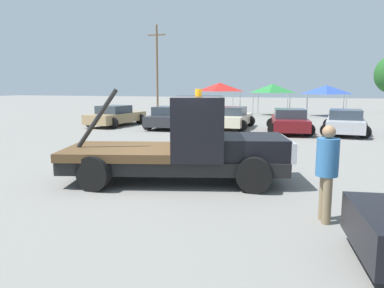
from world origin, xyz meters
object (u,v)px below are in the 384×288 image
Objects in this scene: utility_pole at (157,65)px; parked_car_tan at (116,116)px; parked_car_maroon at (289,121)px; parked_car_silver at (345,122)px; canopy_tent_red at (220,87)px; tow_truck at (188,146)px; person_near_truck at (327,167)px; parked_car_cream at (231,118)px; canopy_tent_green at (272,88)px; canopy_tent_blue at (326,90)px; parked_car_charcoal at (170,117)px.

parked_car_tan is at bearing -73.86° from utility_pole.
parked_car_maroon and parked_car_silver have the same top height.
utility_pole is at bearing 145.80° from canopy_tent_red.
tow_truck is 4.06m from person_near_truck.
parked_car_cream is 0.89× the size of parked_car_maroon.
person_near_truck is at bearing -47.07° from tow_truck.
parked_car_cream is at bearing 86.91° from parked_car_silver.
parked_car_maroon is at bearing -86.22° from parked_car_tan.
parked_car_maroon is (11.07, -0.18, 0.00)m from parked_car_tan.
parked_car_tan is at bearing 95.83° from parked_car_cream.
utility_pole reaches higher than canopy_tent_green.
parked_car_maroon is 1.44× the size of canopy_tent_red.
parked_car_silver is at bearing -109.57° from person_near_truck.
tow_truck is at bearing -88.56° from canopy_tent_green.
canopy_tent_red is at bearing 174.49° from canopy_tent_blue.
parked_car_cream is 3.68m from parked_car_maroon.
canopy_tent_red is (-4.03, 12.84, 1.86)m from parked_car_cream.
parked_car_charcoal is (3.83, 0.01, 0.00)m from parked_car_tan.
parked_car_tan is at bearing 86.24° from parked_car_charcoal.
utility_pole is (-9.30, 6.32, 2.62)m from canopy_tent_red.
canopy_tent_red is at bearing 20.37° from parked_car_maroon.
canopy_tent_green is at bearing -29.89° from parked_car_tan.
person_near_truck is at bearing -81.34° from canopy_tent_green.
parked_car_maroon is at bearing 99.74° from parked_car_silver.
canopy_tent_green is at bearing -6.15° from parked_car_cream.
parked_car_silver is (10.17, 0.14, 0.00)m from parked_car_charcoal.
parked_car_tan is 15.33m from canopy_tent_green.
canopy_tent_blue is 20.52m from utility_pole.
canopy_tent_red is (3.51, 13.71, 1.86)m from parked_car_tan.
parked_car_tan is 18.43m from canopy_tent_blue.
canopy_tent_green is at bearing -27.43° from utility_pole.
parked_car_maroon is at bearing -61.43° from canopy_tent_red.
parked_car_maroon is (1.80, 12.08, -0.32)m from tow_truck.
parked_car_cream is at bearing -55.16° from utility_pole.
canopy_tent_blue is (9.36, 12.76, 1.64)m from parked_car_charcoal.
canopy_tent_red reaches higher than person_near_truck.
parked_car_charcoal is 7.24m from parked_car_maroon.
parked_car_silver is at bearing -45.11° from utility_pole.
person_near_truck is 19.20m from parked_car_tan.
person_near_truck reaches higher than parked_car_maroon.
parked_car_cream and parked_car_silver have the same top height.
parked_car_cream is 1.47× the size of canopy_tent_green.
person_near_truck is 29.58m from canopy_tent_red.
parked_car_silver is at bearing -86.33° from canopy_tent_blue.
parked_car_tan is at bearing -124.60° from canopy_tent_green.
parked_car_tan is at bearing -104.36° from canopy_tent_red.
canopy_tent_green reaches higher than parked_car_charcoal.
canopy_tent_blue is at bearing -5.51° from canopy_tent_red.
parked_car_maroon is at bearing -95.49° from parked_car_charcoal.
parked_car_silver is 12.75m from canopy_tent_blue.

